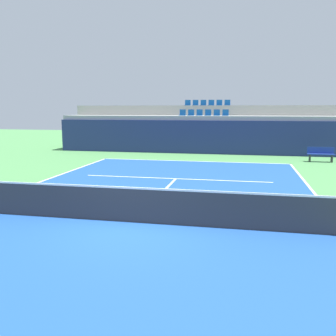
# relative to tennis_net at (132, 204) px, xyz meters

# --- Properties ---
(ground_plane) EXTENTS (80.00, 80.00, 0.00)m
(ground_plane) POSITION_rel_tennis_net_xyz_m (0.00, 0.00, -0.51)
(ground_plane) COLOR #4C8C4C
(court_surface) EXTENTS (11.00, 24.00, 0.01)m
(court_surface) POSITION_rel_tennis_net_xyz_m (0.00, 0.00, -0.50)
(court_surface) COLOR #1E4C99
(court_surface) RESTS_ON ground_plane
(baseline_far) EXTENTS (11.00, 0.10, 0.00)m
(baseline_far) POSITION_rel_tennis_net_xyz_m (0.00, 11.95, -0.50)
(baseline_far) COLOR white
(baseline_far) RESTS_ON court_surface
(service_line_far) EXTENTS (8.26, 0.10, 0.00)m
(service_line_far) POSITION_rel_tennis_net_xyz_m (0.00, 6.40, -0.50)
(service_line_far) COLOR white
(service_line_far) RESTS_ON court_surface
(centre_service_line) EXTENTS (0.10, 6.40, 0.00)m
(centre_service_line) POSITION_rel_tennis_net_xyz_m (0.00, 3.20, -0.50)
(centre_service_line) COLOR white
(centre_service_line) RESTS_ON court_surface
(back_wall) EXTENTS (20.42, 0.30, 2.27)m
(back_wall) POSITION_rel_tennis_net_xyz_m (0.00, 15.79, 0.63)
(back_wall) COLOR navy
(back_wall) RESTS_ON ground_plane
(stands_tier_lower) EXTENTS (20.42, 2.40, 2.56)m
(stands_tier_lower) POSITION_rel_tennis_net_xyz_m (0.00, 17.14, 0.77)
(stands_tier_lower) COLOR #9E9E99
(stands_tier_lower) RESTS_ON ground_plane
(stands_tier_upper) EXTENTS (20.42, 2.40, 3.29)m
(stands_tier_upper) POSITION_rel_tennis_net_xyz_m (0.00, 19.54, 1.14)
(stands_tier_upper) COLOR #9E9E99
(stands_tier_upper) RESTS_ON ground_plane
(seating_row_lower) EXTENTS (3.51, 0.44, 0.44)m
(seating_row_lower) POSITION_rel_tennis_net_xyz_m (0.00, 17.24, 2.18)
(seating_row_lower) COLOR #145193
(seating_row_lower) RESTS_ON stands_tier_lower
(seating_row_upper) EXTENTS (3.51, 0.44, 0.44)m
(seating_row_upper) POSITION_rel_tennis_net_xyz_m (0.00, 19.64, 2.91)
(seating_row_upper) COLOR #145193
(seating_row_upper) RESTS_ON stands_tier_upper
(tennis_net) EXTENTS (11.08, 0.08, 1.07)m
(tennis_net) POSITION_rel_tennis_net_xyz_m (0.00, 0.00, 0.00)
(tennis_net) COLOR black
(tennis_net) RESTS_ON court_surface
(player_bench) EXTENTS (1.50, 0.40, 0.85)m
(player_bench) POSITION_rel_tennis_net_xyz_m (7.26, 13.31, -0.00)
(player_bench) COLOR navy
(player_bench) RESTS_ON ground_plane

